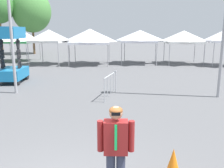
{
  "coord_description": "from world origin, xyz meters",
  "views": [
    {
      "loc": [
        1.21,
        -3.66,
        3.03
      ],
      "look_at": [
        0.45,
        4.32,
        1.3
      ],
      "focal_mm": 39.43,
      "sensor_mm": 36.0,
      "label": 1
    }
  ],
  "objects_px": {
    "canopy_tent_center": "(17,35)",
    "crowd_barrier_mid_lot": "(111,81)",
    "canopy_tent_far_right": "(184,37)",
    "traffic_cone_lot_center": "(173,162)",
    "canopy_tent_left_of_center": "(90,36)",
    "tree_behind_tents_right": "(32,11)",
    "person_foreground": "(116,147)",
    "canopy_tent_behind_right": "(49,36)",
    "scissor_lift": "(11,65)",
    "canopy_tent_right_of_center": "(140,36)"
  },
  "relations": [
    {
      "from": "canopy_tent_right_of_center",
      "to": "traffic_cone_lot_center",
      "type": "relative_size",
      "value": 5.63
    },
    {
      "from": "scissor_lift",
      "to": "tree_behind_tents_right",
      "type": "height_order",
      "value": "tree_behind_tents_right"
    },
    {
      "from": "canopy_tent_center",
      "to": "canopy_tent_behind_right",
      "type": "bearing_deg",
      "value": -26.32
    },
    {
      "from": "canopy_tent_left_of_center",
      "to": "tree_behind_tents_right",
      "type": "bearing_deg",
      "value": 133.98
    },
    {
      "from": "canopy_tent_center",
      "to": "canopy_tent_left_of_center",
      "type": "distance_m",
      "value": 7.9
    },
    {
      "from": "canopy_tent_left_of_center",
      "to": "canopy_tent_right_of_center",
      "type": "height_order",
      "value": "canopy_tent_left_of_center"
    },
    {
      "from": "canopy_tent_far_right",
      "to": "canopy_tent_right_of_center",
      "type": "bearing_deg",
      "value": -177.65
    },
    {
      "from": "canopy_tent_right_of_center",
      "to": "canopy_tent_far_right",
      "type": "bearing_deg",
      "value": 2.35
    },
    {
      "from": "canopy_tent_behind_right",
      "to": "person_foreground",
      "type": "xyz_separation_m",
      "value": [
        7.54,
        -18.08,
        -1.55
      ]
    },
    {
      "from": "canopy_tent_far_right",
      "to": "scissor_lift",
      "type": "xyz_separation_m",
      "value": [
        -11.81,
        -9.78,
        -1.44
      ]
    },
    {
      "from": "canopy_tent_behind_right",
      "to": "canopy_tent_right_of_center",
      "type": "distance_m",
      "value": 8.37
    },
    {
      "from": "canopy_tent_behind_right",
      "to": "traffic_cone_lot_center",
      "type": "bearing_deg",
      "value": -63.15
    },
    {
      "from": "canopy_tent_center",
      "to": "person_foreground",
      "type": "bearing_deg",
      "value": -60.01
    },
    {
      "from": "canopy_tent_center",
      "to": "person_foreground",
      "type": "height_order",
      "value": "canopy_tent_center"
    },
    {
      "from": "scissor_lift",
      "to": "canopy_tent_far_right",
      "type": "bearing_deg",
      "value": 39.62
    },
    {
      "from": "canopy_tent_behind_right",
      "to": "canopy_tent_left_of_center",
      "type": "relative_size",
      "value": 0.83
    },
    {
      "from": "canopy_tent_left_of_center",
      "to": "canopy_tent_far_right",
      "type": "bearing_deg",
      "value": 8.17
    },
    {
      "from": "tree_behind_tents_right",
      "to": "person_foreground",
      "type": "bearing_deg",
      "value": -64.79
    },
    {
      "from": "canopy_tent_far_right",
      "to": "traffic_cone_lot_center",
      "type": "relative_size",
      "value": 5.46
    },
    {
      "from": "canopy_tent_far_right",
      "to": "traffic_cone_lot_center",
      "type": "xyz_separation_m",
      "value": [
        -3.58,
        -18.86,
        -2.18
      ]
    },
    {
      "from": "canopy_tent_far_right",
      "to": "tree_behind_tents_right",
      "type": "bearing_deg",
      "value": 154.56
    },
    {
      "from": "canopy_tent_center",
      "to": "tree_behind_tents_right",
      "type": "xyz_separation_m",
      "value": [
        -1.76,
        8.27,
        2.94
      ]
    },
    {
      "from": "tree_behind_tents_right",
      "to": "crowd_barrier_mid_lot",
      "type": "height_order",
      "value": "tree_behind_tents_right"
    },
    {
      "from": "canopy_tent_behind_right",
      "to": "scissor_lift",
      "type": "distance_m",
      "value": 8.27
    },
    {
      "from": "canopy_tent_center",
      "to": "canopy_tent_left_of_center",
      "type": "height_order",
      "value": "canopy_tent_center"
    },
    {
      "from": "canopy_tent_center",
      "to": "canopy_tent_behind_right",
      "type": "relative_size",
      "value": 1.11
    },
    {
      "from": "canopy_tent_behind_right",
      "to": "tree_behind_tents_right",
      "type": "bearing_deg",
      "value": 119.47
    },
    {
      "from": "canopy_tent_center",
      "to": "canopy_tent_far_right",
      "type": "bearing_deg",
      "value": -1.18
    },
    {
      "from": "canopy_tent_center",
      "to": "crowd_barrier_mid_lot",
      "type": "xyz_separation_m",
      "value": [
        10.77,
        -12.88,
        -1.89
      ]
    },
    {
      "from": "canopy_tent_behind_right",
      "to": "canopy_tent_center",
      "type": "bearing_deg",
      "value": 153.68
    },
    {
      "from": "canopy_tent_left_of_center",
      "to": "crowd_barrier_mid_lot",
      "type": "height_order",
      "value": "canopy_tent_left_of_center"
    },
    {
      "from": "canopy_tent_behind_right",
      "to": "scissor_lift",
      "type": "relative_size",
      "value": 0.97
    },
    {
      "from": "canopy_tent_center",
      "to": "crowd_barrier_mid_lot",
      "type": "bearing_deg",
      "value": -50.09
    },
    {
      "from": "crowd_barrier_mid_lot",
      "to": "traffic_cone_lot_center",
      "type": "xyz_separation_m",
      "value": [
        1.98,
        -6.31,
        -0.45
      ]
    },
    {
      "from": "canopy_tent_far_right",
      "to": "tree_behind_tents_right",
      "type": "xyz_separation_m",
      "value": [
        -18.09,
        8.61,
        3.09
      ]
    },
    {
      "from": "tree_behind_tents_right",
      "to": "traffic_cone_lot_center",
      "type": "height_order",
      "value": "tree_behind_tents_right"
    },
    {
      "from": "canopy_tent_right_of_center",
      "to": "canopy_tent_far_right",
      "type": "xyz_separation_m",
      "value": [
        4.06,
        0.17,
        -0.06
      ]
    },
    {
      "from": "canopy_tent_far_right",
      "to": "tree_behind_tents_right",
      "type": "relative_size",
      "value": 0.4
    },
    {
      "from": "tree_behind_tents_right",
      "to": "canopy_tent_far_right",
      "type": "bearing_deg",
      "value": -25.44
    },
    {
      "from": "canopy_tent_behind_right",
      "to": "crowd_barrier_mid_lot",
      "type": "xyz_separation_m",
      "value": [
        6.73,
        -10.88,
        -1.83
      ]
    },
    {
      "from": "tree_behind_tents_right",
      "to": "traffic_cone_lot_center",
      "type": "distance_m",
      "value": 31.5
    },
    {
      "from": "canopy_tent_behind_right",
      "to": "scissor_lift",
      "type": "bearing_deg",
      "value": -86.64
    },
    {
      "from": "traffic_cone_lot_center",
      "to": "canopy_tent_center",
      "type": "bearing_deg",
      "value": 123.59
    },
    {
      "from": "canopy_tent_left_of_center",
      "to": "person_foreground",
      "type": "distance_m",
      "value": 18.97
    },
    {
      "from": "canopy_tent_right_of_center",
      "to": "person_foreground",
      "type": "relative_size",
      "value": 1.92
    },
    {
      "from": "person_foreground",
      "to": "tree_behind_tents_right",
      "type": "relative_size",
      "value": 0.21
    },
    {
      "from": "canopy_tent_left_of_center",
      "to": "scissor_lift",
      "type": "xyz_separation_m",
      "value": [
        -3.21,
        -8.54,
        -1.51
      ]
    },
    {
      "from": "tree_behind_tents_right",
      "to": "scissor_lift",
      "type": "bearing_deg",
      "value": -71.14
    },
    {
      "from": "canopy_tent_left_of_center",
      "to": "tree_behind_tents_right",
      "type": "relative_size",
      "value": 0.46
    },
    {
      "from": "canopy_tent_left_of_center",
      "to": "crowd_barrier_mid_lot",
      "type": "bearing_deg",
      "value": -74.98
    }
  ]
}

